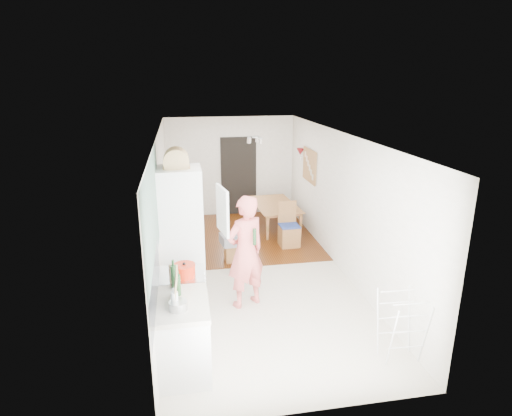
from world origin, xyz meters
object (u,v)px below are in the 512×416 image
object	(u,v)px
person	(245,242)
stool	(232,253)
dining_chair	(289,225)
dining_table	(276,217)
drying_rack	(401,328)

from	to	relation	value
person	stool	xyz separation A→B (m)	(-0.01, 1.65, -0.86)
dining_chair	stool	bearing A→B (deg)	-157.45
dining_chair	stool	size ratio (longest dim) A/B	2.53
dining_table	person	bearing A→B (deg)	156.27
person	dining_chair	size ratio (longest dim) A/B	2.24
dining_table	stool	distance (m)	2.16
person	dining_table	xyz separation A→B (m)	(1.24, 3.42, -0.80)
dining_table	drying_rack	world-z (taller)	drying_rack
stool	drying_rack	xyz separation A→B (m)	(1.71, -3.32, 0.26)
dining_chair	stool	distance (m)	1.43
person	dining_chair	xyz separation A→B (m)	(1.26, 2.23, -0.58)
dining_chair	drying_rack	distance (m)	3.93
dining_table	dining_chair	distance (m)	1.21
dining_table	stool	xyz separation A→B (m)	(-1.25, -1.76, -0.06)
stool	person	bearing A→B (deg)	-89.66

